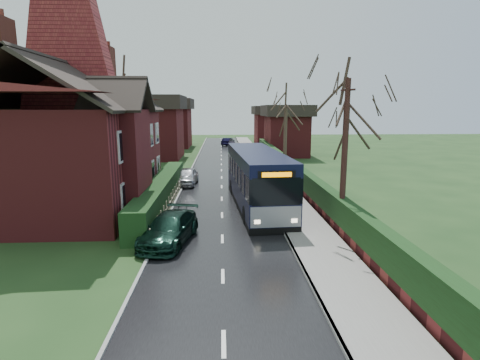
{
  "coord_description": "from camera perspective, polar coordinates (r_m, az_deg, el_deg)",
  "views": [
    {
      "loc": [
        -0.02,
        -18.78,
        6.04
      ],
      "look_at": [
        1.11,
        3.41,
        1.8
      ],
      "focal_mm": 28.0,
      "sensor_mm": 36.0,
      "label": 1
    }
  ],
  "objects": [
    {
      "name": "pavement",
      "position": [
        29.71,
        5.42,
        -0.84
      ],
      "size": [
        2.5,
        100.0,
        0.14
      ],
      "primitive_type": "cube",
      "color": "slate",
      "rests_on": "ground"
    },
    {
      "name": "kerb_left",
      "position": [
        29.56,
        -8.73,
        -1.02
      ],
      "size": [
        0.12,
        100.0,
        0.1
      ],
      "primitive_type": "cube",
      "color": "gray",
      "rests_on": "ground"
    },
    {
      "name": "kerb_right",
      "position": [
        29.56,
        3.11,
        -0.87
      ],
      "size": [
        0.12,
        100.0,
        0.14
      ],
      "primitive_type": "cube",
      "color": "gray",
      "rests_on": "ground"
    },
    {
      "name": "tree_house_side",
      "position": [
        34.97,
        -17.01,
        14.15
      ],
      "size": [
        4.92,
        4.92,
        11.19
      ],
      "color": "#36281F",
      "rests_on": "ground"
    },
    {
      "name": "brick_house",
      "position": [
        25.18,
        -23.29,
        6.14
      ],
      "size": [
        9.3,
        14.6,
        10.3
      ],
      "color": "maroon",
      "rests_on": "ground"
    },
    {
      "name": "bus_stop_sign",
      "position": [
        25.44,
        6.1,
        1.32
      ],
      "size": [
        0.23,
        0.42,
        2.85
      ],
      "rotation": [
        0.0,
        0.0,
        0.42
      ],
      "color": "slate",
      "rests_on": "ground"
    },
    {
      "name": "car_distant",
      "position": [
        62.98,
        -1.82,
        5.87
      ],
      "size": [
        2.43,
        4.05,
        1.26
      ],
      "primitive_type": "imported",
      "rotation": [
        0.0,
        0.0,
        2.83
      ],
      "color": "black",
      "rests_on": "ground"
    },
    {
      "name": "bus",
      "position": [
        23.33,
        2.61,
        0.12
      ],
      "size": [
        3.37,
        11.57,
        3.47
      ],
      "rotation": [
        0.0,
        0.0,
        0.07
      ],
      "color": "black",
      "rests_on": "ground"
    },
    {
      "name": "ground",
      "position": [
        19.73,
        -2.73,
        -7.04
      ],
      "size": [
        140.0,
        140.0,
        0.0
      ],
      "primitive_type": "plane",
      "color": "#2E4D21",
      "rests_on": "ground"
    },
    {
      "name": "picket_fence",
      "position": [
        24.63,
        -10.14,
        -2.49
      ],
      "size": [
        0.1,
        16.0,
        0.9
      ],
      "primitive_type": null,
      "color": "#9A8768",
      "rests_on": "ground"
    },
    {
      "name": "front_hedge",
      "position": [
        24.66,
        -11.9,
        -1.7
      ],
      "size": [
        1.2,
        16.0,
        1.6
      ],
      "primitive_type": "cube",
      "color": "black",
      "rests_on": "ground"
    },
    {
      "name": "telegraph_pole",
      "position": [
        18.37,
        15.61,
        3.25
      ],
      "size": [
        0.41,
        0.92,
        7.42
      ],
      "rotation": [
        0.0,
        0.0,
        0.35
      ],
      "color": "black",
      "rests_on": "ground"
    },
    {
      "name": "car_green",
      "position": [
        17.5,
        -10.7,
        -7.31
      ],
      "size": [
        2.72,
        4.8,
        1.31
      ],
      "primitive_type": "imported",
      "rotation": [
        0.0,
        0.0,
        -0.2
      ],
      "color": "black",
      "rests_on": "ground"
    },
    {
      "name": "tree_right_far",
      "position": [
        35.42,
        7.02,
        11.64
      ],
      "size": [
        4.58,
        4.58,
        8.85
      ],
      "color": "#3B2D23",
      "rests_on": "ground"
    },
    {
      "name": "road",
      "position": [
        29.41,
        -2.81,
        -1.04
      ],
      "size": [
        6.0,
        100.0,
        0.02
      ],
      "primitive_type": "cube",
      "color": "black",
      "rests_on": "ground"
    },
    {
      "name": "car_silver",
      "position": [
        30.51,
        -8.09,
        0.56
      ],
      "size": [
        1.85,
        4.04,
        1.34
      ],
      "primitive_type": "imported",
      "rotation": [
        0.0,
        0.0,
        -0.07
      ],
      "color": "silver",
      "rests_on": "ground"
    },
    {
      "name": "tree_right_near",
      "position": [
        18.86,
        16.07,
        12.19
      ],
      "size": [
        4.11,
        4.11,
        8.88
      ],
      "color": "#33251E",
      "rests_on": "ground"
    },
    {
      "name": "right_wall_hedge",
      "position": [
        29.79,
        8.4,
        0.98
      ],
      "size": [
        0.6,
        50.0,
        1.8
      ],
      "color": "maroon",
      "rests_on": "ground"
    }
  ]
}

